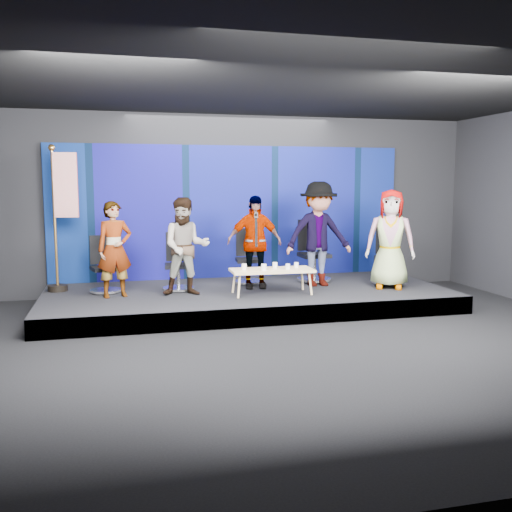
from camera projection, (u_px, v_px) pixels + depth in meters
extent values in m
plane|color=black|center=(290.00, 344.00, 7.71)|extent=(10.00, 10.00, 0.00)
cube|color=black|center=(231.00, 204.00, 11.34)|extent=(10.00, 0.02, 3.50)
cube|color=black|center=(478.00, 248.00, 3.63)|extent=(10.00, 0.02, 3.50)
cube|color=black|center=(292.00, 78.00, 7.26)|extent=(10.00, 8.00, 0.02)
cube|color=black|center=(248.00, 298.00, 10.09)|extent=(7.00, 3.00, 0.30)
cube|color=#072253|center=(231.00, 212.00, 11.31)|extent=(7.00, 0.08, 2.60)
cylinder|color=silver|center=(106.00, 291.00, 9.80)|extent=(0.67, 0.67, 0.05)
cylinder|color=silver|center=(105.00, 279.00, 9.77)|extent=(0.06, 0.06, 0.37)
cube|color=black|center=(105.00, 268.00, 9.75)|extent=(0.54, 0.54, 0.06)
cube|color=black|center=(101.00, 250.00, 9.90)|extent=(0.40, 0.15, 0.50)
imported|color=black|center=(115.00, 249.00, 9.34)|extent=(0.65, 0.51, 1.58)
cylinder|color=silver|center=(179.00, 289.00, 9.99)|extent=(0.62, 0.62, 0.06)
cylinder|color=silver|center=(178.00, 277.00, 9.97)|extent=(0.07, 0.07, 0.38)
cube|color=black|center=(178.00, 266.00, 9.94)|extent=(0.50, 0.50, 0.07)
cube|color=black|center=(178.00, 247.00, 10.13)|extent=(0.42, 0.09, 0.52)
imported|color=black|center=(186.00, 247.00, 9.49)|extent=(0.85, 0.69, 1.64)
cylinder|color=silver|center=(249.00, 282.00, 10.69)|extent=(0.63, 0.63, 0.06)
cylinder|color=silver|center=(249.00, 270.00, 10.66)|extent=(0.07, 0.07, 0.38)
cube|color=black|center=(249.00, 260.00, 10.64)|extent=(0.50, 0.50, 0.07)
cube|color=black|center=(247.00, 242.00, 10.83)|extent=(0.42, 0.09, 0.53)
imported|color=black|center=(254.00, 242.00, 10.16)|extent=(1.01, 0.50, 1.65)
cylinder|color=silver|center=(314.00, 280.00, 10.92)|extent=(0.67, 0.67, 0.07)
cylinder|color=silver|center=(314.00, 267.00, 10.89)|extent=(0.08, 0.08, 0.44)
cube|color=black|center=(314.00, 255.00, 10.86)|extent=(0.53, 0.53, 0.08)
cube|color=black|center=(310.00, 235.00, 11.07)|extent=(0.48, 0.06, 0.61)
imported|color=black|center=(318.00, 234.00, 10.36)|extent=(1.23, 0.71, 1.90)
cylinder|color=silver|center=(387.00, 282.00, 10.69)|extent=(0.82, 0.82, 0.06)
cylinder|color=silver|center=(387.00, 269.00, 10.66)|extent=(0.07, 0.07, 0.41)
cube|color=black|center=(387.00, 259.00, 10.63)|extent=(0.66, 0.66, 0.07)
cube|color=black|center=(388.00, 239.00, 10.83)|extent=(0.43, 0.24, 0.56)
imported|color=black|center=(390.00, 239.00, 10.14)|extent=(1.02, 0.88, 1.76)
cube|color=tan|center=(272.00, 270.00, 9.62)|extent=(1.40, 0.62, 0.04)
cylinder|color=tan|center=(239.00, 287.00, 9.30)|extent=(0.04, 0.04, 0.38)
cylinder|color=tan|center=(234.00, 282.00, 9.74)|extent=(0.04, 0.04, 0.38)
cylinder|color=tan|center=(310.00, 284.00, 9.56)|extent=(0.04, 0.04, 0.38)
cylinder|color=tan|center=(302.00, 279.00, 10.00)|extent=(0.04, 0.04, 0.38)
cylinder|color=silver|center=(244.00, 267.00, 9.53)|extent=(0.09, 0.09, 0.10)
cylinder|color=silver|center=(264.00, 267.00, 9.48)|extent=(0.09, 0.09, 0.11)
cylinder|color=silver|center=(275.00, 265.00, 9.74)|extent=(0.08, 0.08, 0.10)
cylinder|color=silver|center=(288.00, 267.00, 9.60)|extent=(0.08, 0.08, 0.09)
cylinder|color=silver|center=(296.00, 265.00, 9.79)|extent=(0.08, 0.08, 0.09)
cylinder|color=black|center=(58.00, 288.00, 9.94)|extent=(0.34, 0.34, 0.10)
cylinder|color=gold|center=(55.00, 219.00, 9.79)|extent=(0.05, 0.05, 2.31)
sphere|color=gold|center=(52.00, 148.00, 9.63)|extent=(0.12, 0.12, 0.12)
cube|color=#A41217|center=(66.00, 185.00, 9.72)|extent=(0.40, 0.12, 1.10)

